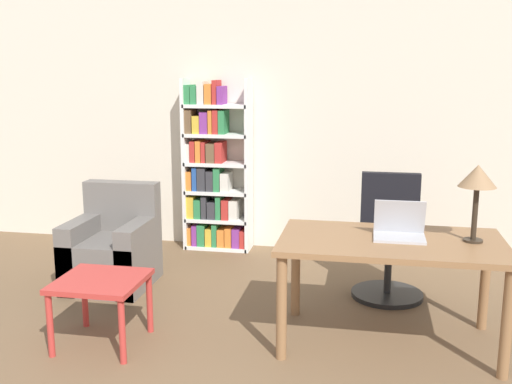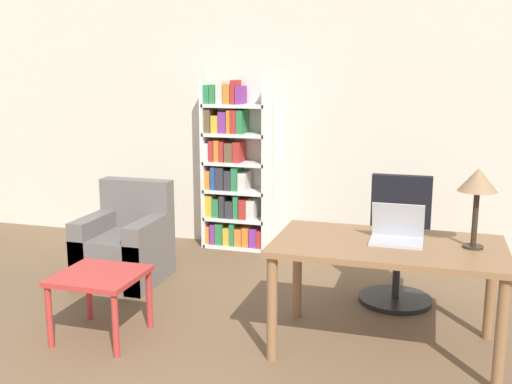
{
  "view_description": "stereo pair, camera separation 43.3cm",
  "coord_description": "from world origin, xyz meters",
  "px_view_note": "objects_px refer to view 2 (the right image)",
  "views": [
    {
      "loc": [
        0.85,
        -1.65,
        1.87
      ],
      "look_at": [
        0.04,
        2.55,
        1.0
      ],
      "focal_mm": 42.0,
      "sensor_mm": 36.0,
      "label": 1
    },
    {
      "loc": [
        1.27,
        -1.55,
        1.87
      ],
      "look_at": [
        0.04,
        2.55,
        1.0
      ],
      "focal_mm": 42.0,
      "sensor_mm": 36.0,
      "label": 2
    }
  ],
  "objects_px": {
    "desk": "(387,258)",
    "bookshelf": "(232,172)",
    "table_lamp": "(478,183)",
    "side_table_blue": "(100,283)",
    "armchair": "(126,248)",
    "office_chair": "(398,248)",
    "laptop": "(397,234)"
  },
  "relations": [
    {
      "from": "desk",
      "to": "bookshelf",
      "type": "xyz_separation_m",
      "value": [
        -1.77,
        1.99,
        0.17
      ]
    },
    {
      "from": "table_lamp",
      "to": "side_table_blue",
      "type": "distance_m",
      "value": 2.63
    },
    {
      "from": "armchair",
      "to": "bookshelf",
      "type": "relative_size",
      "value": 0.49
    },
    {
      "from": "office_chair",
      "to": "armchair",
      "type": "relative_size",
      "value": 1.16
    },
    {
      "from": "desk",
      "to": "bookshelf",
      "type": "distance_m",
      "value": 2.67
    },
    {
      "from": "desk",
      "to": "laptop",
      "type": "distance_m",
      "value": 0.17
    },
    {
      "from": "bookshelf",
      "to": "armchair",
      "type": "bearing_deg",
      "value": -115.31
    },
    {
      "from": "side_table_blue",
      "to": "table_lamp",
      "type": "bearing_deg",
      "value": 10.05
    },
    {
      "from": "table_lamp",
      "to": "armchair",
      "type": "bearing_deg",
      "value": 166.7
    },
    {
      "from": "side_table_blue",
      "to": "armchair",
      "type": "height_order",
      "value": "armchair"
    },
    {
      "from": "table_lamp",
      "to": "office_chair",
      "type": "distance_m",
      "value": 1.27
    },
    {
      "from": "side_table_blue",
      "to": "bookshelf",
      "type": "bearing_deg",
      "value": 85.82
    },
    {
      "from": "laptop",
      "to": "bookshelf",
      "type": "relative_size",
      "value": 0.19
    },
    {
      "from": "table_lamp",
      "to": "bookshelf",
      "type": "xyz_separation_m",
      "value": [
        -2.3,
        1.94,
        -0.35
      ]
    },
    {
      "from": "office_chair",
      "to": "laptop",
      "type": "bearing_deg",
      "value": -88.03
    },
    {
      "from": "desk",
      "to": "armchair",
      "type": "relative_size",
      "value": 1.7
    },
    {
      "from": "bookshelf",
      "to": "office_chair",
      "type": "bearing_deg",
      "value": -29.83
    },
    {
      "from": "table_lamp",
      "to": "armchair",
      "type": "distance_m",
      "value": 3.1
    },
    {
      "from": "office_chair",
      "to": "bookshelf",
      "type": "bearing_deg",
      "value": 150.17
    },
    {
      "from": "office_chair",
      "to": "table_lamp",
      "type": "bearing_deg",
      "value": -60.56
    },
    {
      "from": "laptop",
      "to": "armchair",
      "type": "relative_size",
      "value": 0.39
    },
    {
      "from": "office_chair",
      "to": "bookshelf",
      "type": "height_order",
      "value": "bookshelf"
    },
    {
      "from": "desk",
      "to": "laptop",
      "type": "xyz_separation_m",
      "value": [
        0.05,
        0.05,
        0.15
      ]
    },
    {
      "from": "table_lamp",
      "to": "armchair",
      "type": "relative_size",
      "value": 0.59
    },
    {
      "from": "armchair",
      "to": "office_chair",
      "type": "bearing_deg",
      "value": 5.37
    },
    {
      "from": "office_chair",
      "to": "side_table_blue",
      "type": "height_order",
      "value": "office_chair"
    },
    {
      "from": "table_lamp",
      "to": "laptop",
      "type": "bearing_deg",
      "value": -179.97
    },
    {
      "from": "laptop",
      "to": "side_table_blue",
      "type": "xyz_separation_m",
      "value": [
        -2.0,
        -0.44,
        -0.4
      ]
    },
    {
      "from": "office_chair",
      "to": "bookshelf",
      "type": "xyz_separation_m",
      "value": [
        -1.79,
        1.03,
        0.38
      ]
    },
    {
      "from": "armchair",
      "to": "desk",
      "type": "bearing_deg",
      "value": -17.3
    },
    {
      "from": "laptop",
      "to": "office_chair",
      "type": "relative_size",
      "value": 0.34
    },
    {
      "from": "side_table_blue",
      "to": "office_chair",
      "type": "bearing_deg",
      "value": 34.44
    }
  ]
}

